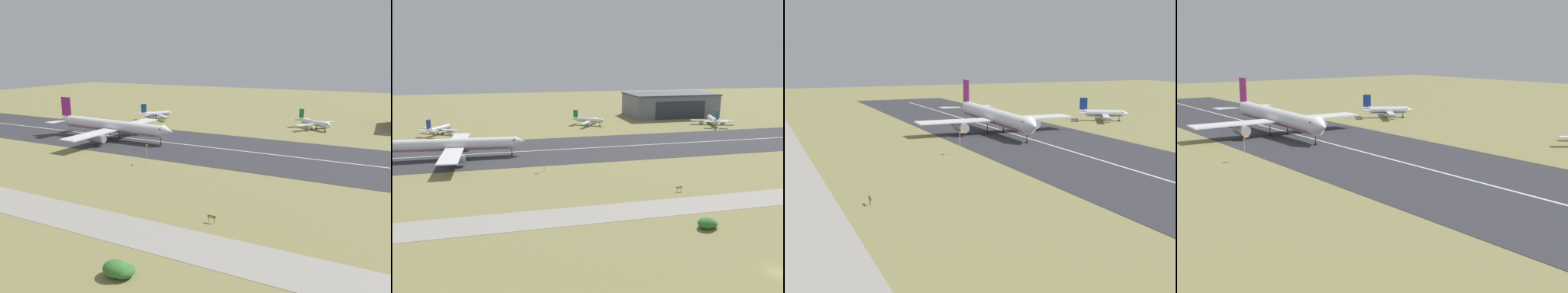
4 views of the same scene
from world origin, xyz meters
TOP-DOWN VIEW (x-y plane):
  - ground_plane at (0.00, 51.56)m, footprint 644.05×644.05m
  - runway_strip at (0.00, 103.13)m, footprint 404.05×47.36m
  - runway_centreline at (0.00, 103.13)m, footprint 363.64×0.70m
  - taxiway_road at (0.00, 33.34)m, footprint 303.04×11.09m
  - airplane_landing at (-67.18, 98.86)m, footprint 57.25×52.65m
  - airplane_parked_centre at (1.54, 158.38)m, footprint 20.19×20.08m
  - airplane_parked_east at (-78.78, 149.73)m, footprint 20.21×19.28m
  - shrub_clump at (-2.75, 20.02)m, footprint 4.96×3.99m
  - windsock_pole at (-34.62, 74.94)m, footprint 1.42×2.05m
  - runway_sign at (1.83, 43.78)m, footprint 1.69×0.13m

SIDE VIEW (x-z plane):
  - ground_plane at x=0.00m, z-range 0.00..0.00m
  - taxiway_road at x=0.00m, z-range 0.00..0.05m
  - runway_strip at x=0.00m, z-range 0.00..0.06m
  - runway_centreline at x=0.00m, z-range 0.06..0.07m
  - shrub_clump at x=-2.75m, z-range -0.16..2.31m
  - runway_sign at x=1.83m, z-range 0.38..1.88m
  - airplane_parked_east at x=-78.78m, z-range -1.55..7.11m
  - airplane_parked_centre at x=1.54m, z-range -1.35..7.09m
  - airplane_landing at x=-67.18m, z-range -2.75..13.12m
  - windsock_pole at x=-34.62m, z-range 2.37..8.55m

